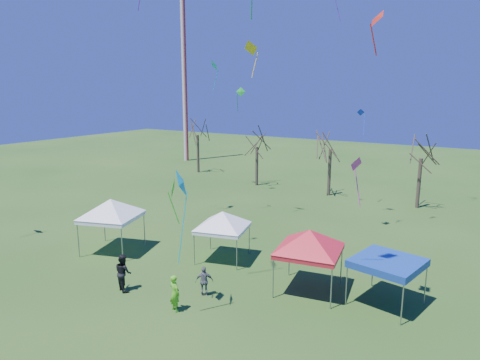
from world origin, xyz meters
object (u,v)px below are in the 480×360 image
at_px(tree_2, 331,132).
at_px(tent_red, 310,234).
at_px(person_grey, 204,281).
at_px(tree_0, 197,121).
at_px(tree_1, 257,133).
at_px(person_dark, 123,272).
at_px(tent_white_mid, 222,215).
at_px(tent_blue, 388,263).
at_px(tent_white_west, 111,203).
at_px(person_green, 175,293).
at_px(tree_3, 423,140).
at_px(radio_mast, 184,75).

distance_m(tree_2, tent_red, 21.74).
bearing_deg(person_grey, tree_0, -85.94).
bearing_deg(person_grey, tree_1, -99.99).
height_order(tree_0, person_dark, tree_0).
distance_m(tree_2, tent_white_mid, 19.62).
height_order(tent_red, tent_blue, tent_red).
relative_size(tent_white_west, person_grey, 2.80).
bearing_deg(tent_white_mid, person_dark, -109.03).
relative_size(person_green, person_grey, 1.16).
bearing_deg(tree_2, tent_blue, -63.12).
distance_m(tent_white_mid, person_dark, 6.83).
bearing_deg(tree_0, tree_3, -7.08).
bearing_deg(tent_red, tent_blue, 9.54).
bearing_deg(tree_0, person_green, -55.03).
relative_size(tree_1, tent_red, 1.73).
bearing_deg(tree_0, tent_red, -43.57).
bearing_deg(radio_mast, tent_white_west, -59.16).
height_order(tree_2, person_grey, tree_2).
xyz_separation_m(tree_1, person_grey, (10.35, -24.08, -5.01)).
height_order(tree_3, person_dark, tree_3).
distance_m(tent_white_west, person_grey, 9.34).
height_order(radio_mast, tree_2, radio_mast).
distance_m(radio_mast, tent_white_mid, 39.91).
height_order(radio_mast, tent_red, radio_mast).
bearing_deg(person_dark, person_grey, -135.20).
height_order(tree_3, tent_blue, tree_3).
xyz_separation_m(tree_1, tree_2, (8.40, -0.27, 0.50)).
bearing_deg(tent_red, tent_white_mid, 168.66).
bearing_deg(tree_2, tent_white_west, -107.36).
bearing_deg(tree_1, radio_mast, 151.52).
distance_m(tree_2, tent_blue, 22.72).
bearing_deg(person_green, tree_3, -84.86).
bearing_deg(person_dark, tent_white_mid, -87.49).
bearing_deg(radio_mast, tent_red, -43.39).
relative_size(radio_mast, tree_0, 2.96).
bearing_deg(tent_white_west, person_dark, -37.33).
bearing_deg(tree_0, tree_2, -9.24).
relative_size(tree_3, person_dark, 4.00).
relative_size(tree_1, tree_3, 0.95).
distance_m(tree_1, person_grey, 26.69).
distance_m(tree_1, tree_2, 8.42).
relative_size(person_dark, person_grey, 1.26).
distance_m(tree_2, tree_3, 8.41).
xyz_separation_m(tree_1, tent_red, (14.70, -20.84, -2.65)).
distance_m(tree_0, tent_red, 34.36).
distance_m(tree_1, tent_white_west, 22.33).
xyz_separation_m(radio_mast, tent_white_mid, (25.74, -28.95, -9.62)).
relative_size(tree_2, tent_white_west, 1.87).
xyz_separation_m(tree_3, tent_white_mid, (-8.30, -18.99, -3.19)).
distance_m(tent_white_west, tent_white_mid, 7.40).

